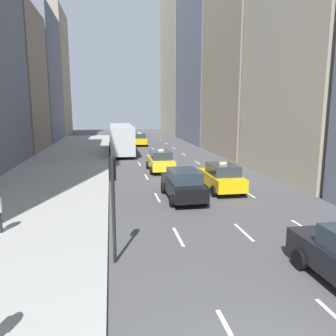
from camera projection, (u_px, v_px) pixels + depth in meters
The scene contains 9 objects.
sidewalk_left at pixel (66, 164), 30.49m from camera, with size 8.00×66.00×0.15m, color #9E9E99.
lane_markings at pixel (175, 169), 28.25m from camera, with size 5.72×56.00×0.01m.
building_row_right at pixel (228, 25), 40.52m from camera, with size 6.00×73.62×36.35m.
taxi_lead at pixel (160, 161), 26.96m from camera, with size 2.02×4.40×1.87m.
taxi_second at pixel (139, 139), 46.18m from camera, with size 2.02×4.40×1.87m.
taxi_third at pixel (221, 177), 20.53m from camera, with size 2.02×4.40×1.87m.
sedan_silver_behind at pixel (183, 184), 18.60m from camera, with size 2.02×4.65×1.74m.
city_bus at pixel (121, 138), 38.12m from camera, with size 2.80×11.61×3.25m.
traffic_light_pole at pixel (113, 192), 10.69m from camera, with size 0.24×0.42×3.60m.
Camera 1 is at (-2.76, -4.28, 5.08)m, focal length 35.00 mm.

